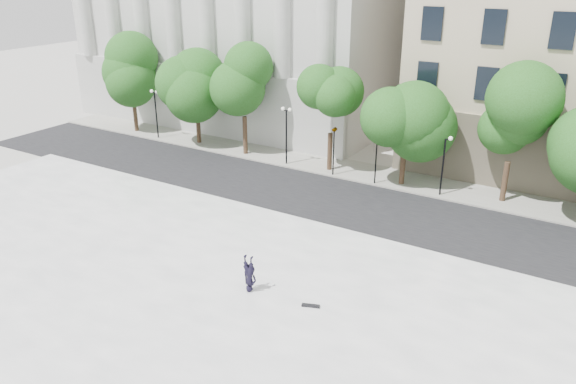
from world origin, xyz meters
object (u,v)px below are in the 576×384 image
skateboard (311,306)px  person_lying (250,286)px  traffic_light_west (334,128)px  traffic_light_east (378,133)px

skateboard → person_lying: bearing=166.6°
traffic_light_west → skateboard: bearing=-66.1°
traffic_light_east → person_lying: bearing=-87.0°
traffic_light_east → skateboard: 16.90m
traffic_light_west → traffic_light_east: 3.29m
traffic_light_west → traffic_light_east: bearing=0.0°
traffic_light_west → skateboard: traffic_light_west is taller
person_lying → skateboard: person_lying is taller
traffic_light_east → person_lying: (0.86, -16.49, -3.08)m
traffic_light_west → skateboard: (7.15, -16.12, -3.16)m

